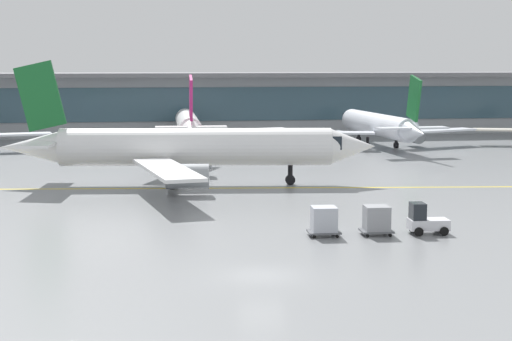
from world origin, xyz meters
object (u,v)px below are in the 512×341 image
object	(u,v)px
gate_airplane_2	(188,125)
gate_airplane_3	(379,125)
taxiing_regional_jet	(191,148)
cargo_dolly_trailing	(324,220)
baggage_tug	(425,221)
cargo_dolly_lead	(377,219)

from	to	relation	value
gate_airplane_2	gate_airplane_3	distance (m)	25.37
taxiing_regional_jet	gate_airplane_2	bearing A→B (deg)	93.27
gate_airplane_2	cargo_dolly_trailing	world-z (taller)	gate_airplane_2
gate_airplane_3	taxiing_regional_jet	distance (m)	40.65
taxiing_regional_jet	baggage_tug	size ratio (longest dim) A/B	12.99
baggage_tug	cargo_dolly_trailing	distance (m)	6.79
cargo_dolly_lead	cargo_dolly_trailing	bearing A→B (deg)	180.00
gate_airplane_3	cargo_dolly_trailing	bearing A→B (deg)	155.95
gate_airplane_3	cargo_dolly_trailing	world-z (taller)	gate_airplane_3
baggage_tug	cargo_dolly_trailing	xyz separation A→B (m)	(-6.78, 0.34, 0.16)
gate_airplane_3	gate_airplane_2	bearing A→B (deg)	74.11
gate_airplane_3	cargo_dolly_trailing	distance (m)	58.09
gate_airplane_2	cargo_dolly_trailing	bearing A→B (deg)	-173.47
cargo_dolly_trailing	gate_airplane_3	bearing A→B (deg)	72.92
taxiing_regional_jet	baggage_tug	world-z (taller)	taxiing_regional_jet
cargo_dolly_lead	cargo_dolly_trailing	size ratio (longest dim) A/B	1.00
gate_airplane_2	cargo_dolly_trailing	xyz separation A→B (m)	(5.05, -59.76, -1.87)
taxiing_regional_jet	cargo_dolly_lead	bearing A→B (deg)	-60.04
gate_airplane_3	cargo_dolly_lead	world-z (taller)	gate_airplane_3
baggage_tug	cargo_dolly_trailing	bearing A→B (deg)	180.00
cargo_dolly_lead	cargo_dolly_trailing	world-z (taller)	same
gate_airplane_2	taxiing_regional_jet	distance (m)	35.77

